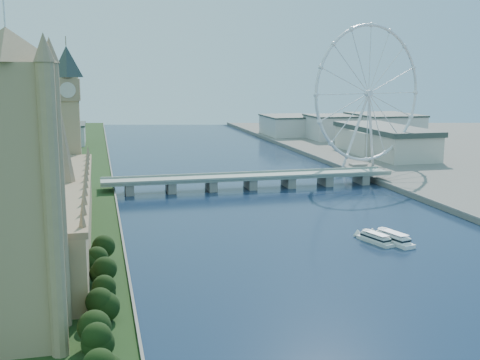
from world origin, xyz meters
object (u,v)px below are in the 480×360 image
object	(u,v)px
victoria_tower	(15,181)
tour_boat_near	(393,243)
tour_boat_far	(375,243)
london_eye	(369,94)

from	to	relation	value
victoria_tower	tour_boat_near	xyz separation A→B (m)	(169.17, 84.63, -54.49)
victoria_tower	tour_boat_far	bearing A→B (deg)	28.53
london_eye	tour_boat_near	size ratio (longest dim) A/B	4.30
victoria_tower	london_eye	size ratio (longest dim) A/B	0.90
victoria_tower	tour_boat_far	xyz separation A→B (m)	(160.95, 87.48, -54.49)
tour_boat_far	victoria_tower	bearing A→B (deg)	-167.90
tour_boat_near	london_eye	bearing A→B (deg)	53.64
victoria_tower	tour_boat_near	size ratio (longest dim) A/B	3.87
victoria_tower	tour_boat_far	distance (m)	191.13
london_eye	tour_boat_near	bearing A→B (deg)	-111.72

